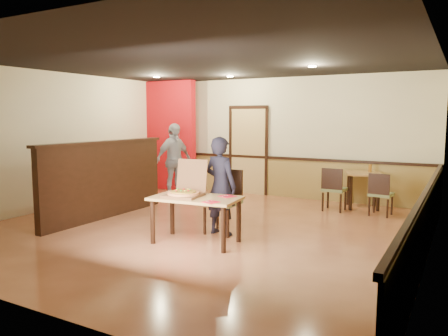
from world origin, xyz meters
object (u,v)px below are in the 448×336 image
object	(u,v)px
diner_chair	(225,198)
pizza_box	(185,192)
side_chair_left	(334,188)
side_table	(363,181)
diner	(220,186)
passerby	(174,160)
condiment	(370,168)
main_table	(196,204)
side_chair_right	(380,193)

from	to	relation	value
diner_chair	pizza_box	xyz separation A→B (m)	(-0.26, -0.77, 0.21)
diner_chair	side_chair_left	distance (m)	2.71
side_table	diner	distance (m)	3.60
pizza_box	side_table	bearing A→B (deg)	56.95
side_chair_left	passerby	xyz separation A→B (m)	(-3.75, -0.21, 0.39)
condiment	side_chair_left	bearing A→B (deg)	-127.34
side_table	pizza_box	distance (m)	4.26
pizza_box	passerby	bearing A→B (deg)	120.65
pizza_box	condiment	distance (m)	4.40
side_table	diner	size ratio (longest dim) A/B	0.55
diner_chair	pizza_box	size ratio (longest dim) A/B	1.57
diner_chair	pizza_box	distance (m)	0.83
passerby	diner	bearing A→B (deg)	-119.04
diner_chair	diner	distance (m)	0.28
diner_chair	condiment	bearing A→B (deg)	61.53
side_chair_left	passerby	size ratio (longest dim) A/B	0.51
passerby	condiment	world-z (taller)	passerby
diner	pizza_box	bearing A→B (deg)	74.76
main_table	diner_chair	world-z (taller)	diner_chair
diner_chair	side_table	distance (m)	3.46
pizza_box	main_table	bearing A→B (deg)	-2.81
diner	pizza_box	distance (m)	0.67
side_table	passerby	bearing A→B (deg)	-168.87
side_table	side_chair_right	bearing A→B (deg)	-53.95
side_table	pizza_box	size ratio (longest dim) A/B	1.34
side_chair_left	pizza_box	world-z (taller)	pizza_box
main_table	diner_chair	size ratio (longest dim) A/B	1.34
side_chair_right	diner	distance (m)	3.32
diner_chair	side_chair_left	world-z (taller)	diner_chair
side_chair_right	pizza_box	size ratio (longest dim) A/B	1.26
side_chair_left	pizza_box	xyz separation A→B (m)	(-1.39, -3.22, 0.29)
side_chair_left	side_table	distance (m)	0.77
side_table	diner_chair	bearing A→B (deg)	-117.20
diner_chair	passerby	size ratio (longest dim) A/B	0.59
side_table	passerby	world-z (taller)	passerby
side_table	diner	xyz separation A→B (m)	(-1.57, -3.23, 0.22)
side_table	diner	bearing A→B (deg)	-115.93
diner_chair	diner	size ratio (longest dim) A/B	0.65
diner_chair	pizza_box	bearing A→B (deg)	-109.21
side_table	passerby	size ratio (longest dim) A/B	0.50
side_chair_right	pizza_box	xyz separation A→B (m)	(-2.28, -3.23, 0.32)
side_table	condiment	xyz separation A→B (m)	(0.10, 0.11, 0.26)
side_chair_right	passerby	bearing A→B (deg)	7.58
side_chair_left	side_chair_right	world-z (taller)	side_chair_left
diner	pizza_box	world-z (taller)	diner
main_table	pizza_box	distance (m)	0.25
side_chair_right	side_chair_left	bearing A→B (deg)	5.18
pizza_box	condiment	world-z (taller)	pizza_box
condiment	main_table	bearing A→B (deg)	-114.09
main_table	side_table	distance (m)	4.17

